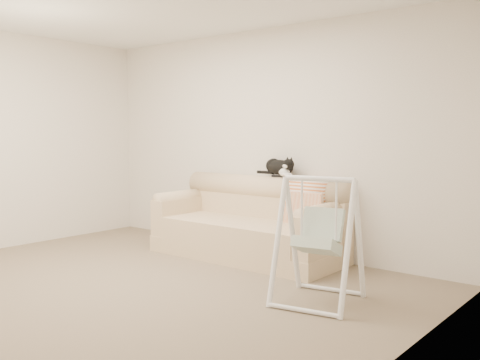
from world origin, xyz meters
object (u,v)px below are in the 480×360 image
(sofa, at_px, (251,226))
(baby_swing, at_px, (319,239))
(remote_b, at_px, (290,177))
(remote_a, at_px, (280,176))
(tuxedo_cat, at_px, (280,167))

(sofa, xyz_separation_m, baby_swing, (1.45, -0.94, 0.17))
(baby_swing, bearing_deg, remote_b, 132.70)
(remote_a, xyz_separation_m, tuxedo_cat, (-0.01, 0.01, 0.10))
(sofa, xyz_separation_m, tuxedo_cat, (0.21, 0.26, 0.66))
(remote_a, bearing_deg, baby_swing, -44.12)
(remote_a, relative_size, baby_swing, 0.18)
(remote_a, bearing_deg, remote_b, -10.54)
(sofa, relative_size, remote_a, 11.78)
(sofa, bearing_deg, tuxedo_cat, 50.89)
(remote_a, relative_size, remote_b, 1.11)
(baby_swing, bearing_deg, remote_a, 135.88)
(remote_a, bearing_deg, sofa, -131.23)
(tuxedo_cat, bearing_deg, remote_b, -13.75)
(sofa, xyz_separation_m, remote_b, (0.38, 0.22, 0.56))
(remote_a, distance_m, remote_b, 0.16)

